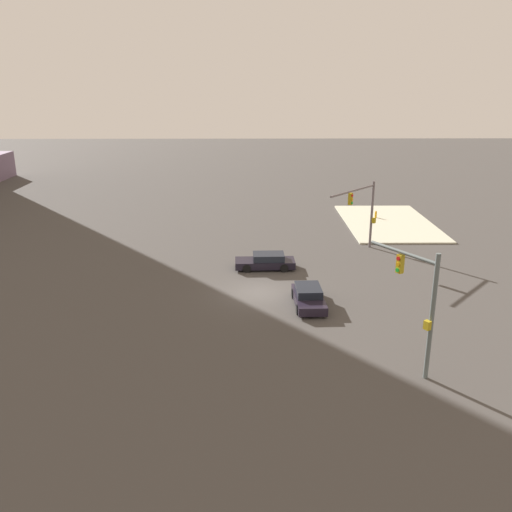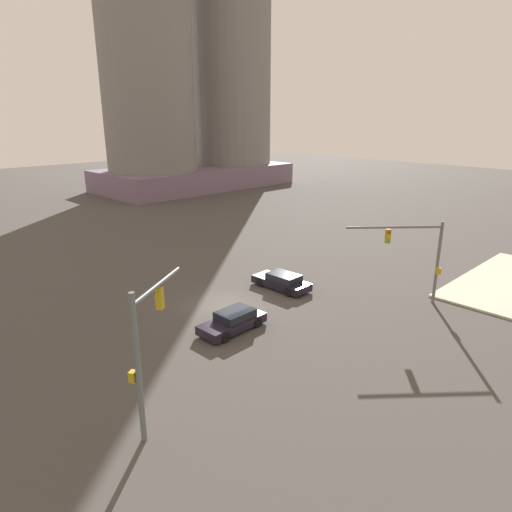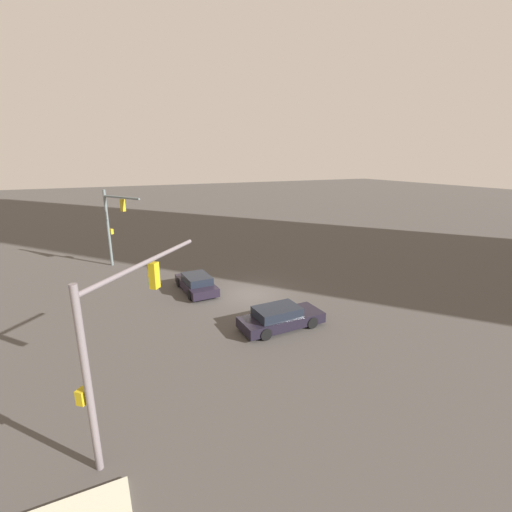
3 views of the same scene
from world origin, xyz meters
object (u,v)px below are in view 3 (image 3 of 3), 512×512
(traffic_signal_opposite_side, at_px, (113,219))
(sedan_car_waiting_far, at_px, (280,318))
(sedan_car_approaching, at_px, (196,283))
(traffic_signal_near_corner, at_px, (119,324))

(traffic_signal_opposite_side, bearing_deg, sedan_car_waiting_far, -8.06)
(sedan_car_approaching, height_order, sedan_car_waiting_far, same)
(traffic_signal_opposite_side, distance_m, sedan_car_waiting_far, 17.37)
(sedan_car_waiting_far, bearing_deg, traffic_signal_opposite_side, 112.55)
(traffic_signal_near_corner, xyz_separation_m, traffic_signal_opposite_side, (-19.93, 1.29, 0.11))
(traffic_signal_near_corner, relative_size, traffic_signal_opposite_side, 0.91)
(traffic_signal_near_corner, relative_size, sedan_car_approaching, 1.33)
(sedan_car_approaching, bearing_deg, sedan_car_waiting_far, -162.40)
(traffic_signal_near_corner, distance_m, sedan_car_waiting_far, 9.89)
(traffic_signal_near_corner, xyz_separation_m, sedan_car_waiting_far, (-4.38, 8.19, -3.37))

